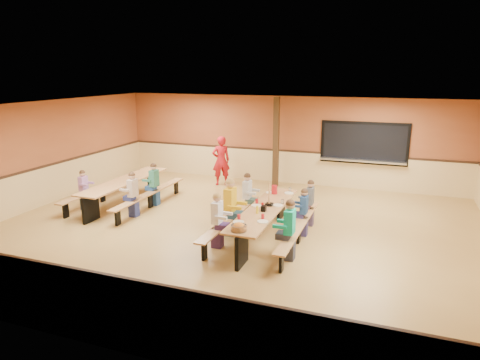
% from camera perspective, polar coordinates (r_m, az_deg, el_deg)
% --- Properties ---
extents(ground, '(12.00, 12.00, 0.00)m').
position_cam_1_polar(ground, '(10.67, -0.64, -6.64)').
color(ground, olive).
rests_on(ground, ground).
extents(room_envelope, '(12.04, 10.04, 3.02)m').
position_cam_1_polar(room_envelope, '(10.44, -0.65, -3.10)').
color(room_envelope, brown).
rests_on(room_envelope, ground).
extents(kitchen_pass_through, '(2.78, 0.28, 1.38)m').
position_cam_1_polar(kitchen_pass_through, '(14.49, 16.19, 4.52)').
color(kitchen_pass_through, black).
rests_on(kitchen_pass_through, ground).
extents(structural_post, '(0.18, 0.18, 3.00)m').
position_cam_1_polar(structural_post, '(14.40, 4.83, 5.02)').
color(structural_post, '#322010').
rests_on(structural_post, ground).
extents(cafeteria_table_main, '(1.91, 3.70, 0.74)m').
position_cam_1_polar(cafeteria_table_main, '(9.99, 3.26, -4.94)').
color(cafeteria_table_main, '#AB7644').
rests_on(cafeteria_table_main, ground).
extents(cafeteria_table_second, '(1.91, 3.70, 0.74)m').
position_cam_1_polar(cafeteria_table_second, '(12.92, -15.06, -0.94)').
color(cafeteria_table_second, '#AB7644').
rests_on(cafeteria_table_second, ground).
extents(seated_child_white_left, '(0.38, 0.31, 1.24)m').
position_cam_1_polar(seated_child_white_left, '(9.46, -3.06, -5.44)').
color(seated_child_white_left, white).
rests_on(seated_child_white_left, ground).
extents(seated_adult_yellow, '(0.45, 0.37, 1.38)m').
position_cam_1_polar(seated_adult_yellow, '(10.13, -1.32, -3.66)').
color(seated_adult_yellow, gold).
rests_on(seated_adult_yellow, ground).
extents(seated_child_grey_left, '(0.38, 0.31, 1.22)m').
position_cam_1_polar(seated_child_grey_left, '(11.25, 0.97, -2.22)').
color(seated_child_grey_left, '#BCBCBC').
rests_on(seated_child_grey_left, ground).
extents(seated_child_teal_right, '(0.40, 0.33, 1.28)m').
position_cam_1_polar(seated_child_teal_right, '(8.89, 6.61, -6.70)').
color(seated_child_teal_right, '#0FA688').
rests_on(seated_child_teal_right, ground).
extents(seated_child_navy_right, '(0.34, 0.28, 1.14)m').
position_cam_1_polar(seated_child_navy_right, '(10.23, 8.49, -4.33)').
color(seated_child_navy_right, navy).
rests_on(seated_child_navy_right, ground).
extents(seated_child_char_right, '(0.35, 0.28, 1.17)m').
position_cam_1_polar(seated_child_char_right, '(10.94, 9.31, -3.07)').
color(seated_child_char_right, '#44484E').
rests_on(seated_child_char_right, ground).
extents(seated_child_purple_sec, '(0.33, 0.27, 1.12)m').
position_cam_1_polar(seated_child_purple_sec, '(12.81, -20.10, -1.29)').
color(seated_child_purple_sec, '#9B669D').
rests_on(seated_child_purple_sec, ground).
extents(seated_child_green_sec, '(0.38, 0.31, 1.23)m').
position_cam_1_polar(seated_child_green_sec, '(12.66, -11.35, -0.60)').
color(seated_child_green_sec, '#2C6E5A').
rests_on(seated_child_green_sec, ground).
extents(seated_child_tan_sec, '(0.37, 0.30, 1.22)m').
position_cam_1_polar(seated_child_tan_sec, '(11.79, -14.07, -1.91)').
color(seated_child_tan_sec, '#B59F92').
rests_on(seated_child_tan_sec, ground).
extents(standing_woman, '(0.74, 0.69, 1.69)m').
position_cam_1_polar(standing_woman, '(14.62, -2.55, 2.60)').
color(standing_woman, '#A7131A').
rests_on(standing_woman, ground).
extents(punch_pitcher, '(0.16, 0.16, 0.22)m').
position_cam_1_polar(punch_pitcher, '(11.06, 4.61, -1.29)').
color(punch_pitcher, red).
rests_on(punch_pitcher, cafeteria_table_main).
extents(chip_bowl, '(0.32, 0.32, 0.15)m').
position_cam_1_polar(chip_bowl, '(8.52, -0.17, -6.31)').
color(chip_bowl, orange).
rests_on(chip_bowl, cafeteria_table_main).
extents(napkin_dispenser, '(0.10, 0.14, 0.13)m').
position_cam_1_polar(napkin_dispenser, '(9.70, 3.18, -3.80)').
color(napkin_dispenser, black).
rests_on(napkin_dispenser, cafeteria_table_main).
extents(condiment_mustard, '(0.06, 0.06, 0.17)m').
position_cam_1_polar(condiment_mustard, '(9.53, 2.31, -3.98)').
color(condiment_mustard, yellow).
rests_on(condiment_mustard, cafeteria_table_main).
extents(condiment_ketchup, '(0.06, 0.06, 0.17)m').
position_cam_1_polar(condiment_ketchup, '(9.79, 3.01, -3.49)').
color(condiment_ketchup, '#B2140F').
rests_on(condiment_ketchup, cafeteria_table_main).
extents(table_paddle, '(0.16, 0.16, 0.56)m').
position_cam_1_polar(table_paddle, '(10.07, 3.93, -2.68)').
color(table_paddle, black).
rests_on(table_paddle, cafeteria_table_main).
extents(place_settings, '(0.65, 3.30, 0.11)m').
position_cam_1_polar(place_settings, '(9.90, 3.28, -3.47)').
color(place_settings, beige).
rests_on(place_settings, cafeteria_table_main).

